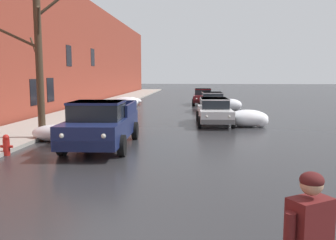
{
  "coord_description": "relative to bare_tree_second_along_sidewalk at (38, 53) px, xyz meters",
  "views": [
    {
      "loc": [
        1.67,
        -4.2,
        2.69
      ],
      "look_at": [
        0.46,
        10.12,
        0.85
      ],
      "focal_mm": 38.17,
      "sensor_mm": 36.0,
      "label": 1
    }
  ],
  "objects": [
    {
      "name": "left_sidewalk_slab",
      "position": [
        -1.68,
        8.27,
        -3.47
      ],
      "size": [
        3.33,
        80.0,
        0.14
      ],
      "primitive_type": "cube",
      "color": "#A8A399",
      "rests_on": "ground"
    },
    {
      "name": "fire_hydrant",
      "position": [
        0.03,
        -2.73,
        -3.18
      ],
      "size": [
        0.42,
        0.22,
        0.71
      ],
      "color": "#B21E19",
      "rests_on": "ground"
    },
    {
      "name": "pickup_truck_darkblue_approaching_near_lane",
      "position": [
        2.85,
        -1.11,
        -2.66
      ],
      "size": [
        2.38,
        5.42,
        1.76
      ],
      "color": "navy",
      "rests_on": "ground"
    },
    {
      "name": "brick_townhouse_facade",
      "position": [
        -3.85,
        8.27,
        1.16
      ],
      "size": [
        0.63,
        80.0,
        9.41
      ],
      "color": "brown",
      "rests_on": "ground"
    },
    {
      "name": "snow_bank_mid_block_left",
      "position": [
        0.3,
        17.67,
        -3.21
      ],
      "size": [
        2.15,
        1.24,
        0.68
      ],
      "color": "white",
      "rests_on": "ground"
    },
    {
      "name": "snow_bank_along_right_kerb",
      "position": [
        0.6,
        -0.09,
        -3.22
      ],
      "size": [
        1.98,
        0.93,
        0.67
      ],
      "color": "white",
      "rests_on": "ground"
    },
    {
      "name": "snow_bank_near_corner_right",
      "position": [
        8.82,
        12.91,
        -3.13
      ],
      "size": [
        1.64,
        1.12,
        0.89
      ],
      "color": "white",
      "rests_on": "ground"
    },
    {
      "name": "sedan_white_parked_kerbside_close",
      "position": [
        7.28,
        5.43,
        -2.79
      ],
      "size": [
        1.99,
        4.42,
        1.42
      ],
      "color": "silver",
      "rests_on": "ground"
    },
    {
      "name": "sedan_silver_parked_kerbside_mid",
      "position": [
        7.42,
        11.99,
        -2.79
      ],
      "size": [
        1.99,
        3.93,
        1.42
      ],
      "color": "#B7B7BC",
      "rests_on": "ground"
    },
    {
      "name": "snow_bank_along_left_kerb",
      "position": [
        8.99,
        4.76,
        -3.12
      ],
      "size": [
        2.11,
        1.33,
        0.88
      ],
      "color": "white",
      "rests_on": "ground"
    },
    {
      "name": "bare_tree_second_along_sidewalk",
      "position": [
        0.0,
        0.0,
        0.0
      ],
      "size": [
        3.84,
        2.0,
        7.53
      ],
      "color": "#423323",
      "rests_on": "ground"
    },
    {
      "name": "snow_bank_near_corner_left",
      "position": [
        0.63,
        14.54,
        -3.11
      ],
      "size": [
        2.05,
        1.3,
        0.89
      ],
      "color": "white",
      "rests_on": "ground"
    },
    {
      "name": "sedan_maroon_parked_far_down_block",
      "position": [
        6.82,
        18.18,
        -2.79
      ],
      "size": [
        1.88,
        4.13,
        1.42
      ],
      "color": "maroon",
      "rests_on": "ground"
    }
  ]
}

